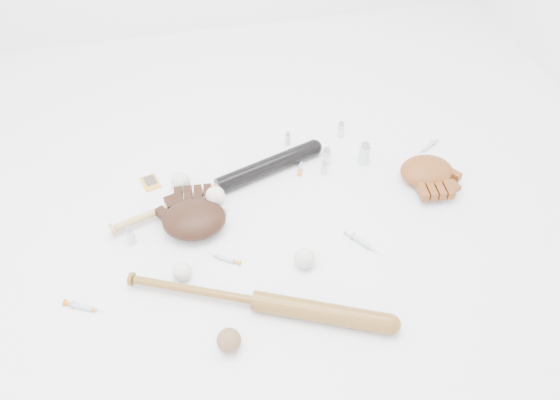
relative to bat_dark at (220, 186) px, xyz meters
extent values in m
plane|color=white|center=(0.19, -0.23, -0.03)|extent=(3.00, 3.00, 0.00)
cube|color=gold|center=(-0.26, 0.11, -0.03)|extent=(0.08, 0.10, 0.00)
cube|color=white|center=(-0.03, -0.09, -0.01)|extent=(0.08, 0.08, 0.04)
sphere|color=silver|center=(-0.03, -0.09, 0.04)|extent=(0.07, 0.07, 0.07)
sphere|color=silver|center=(-0.18, -0.37, 0.00)|extent=(0.06, 0.06, 0.06)
sphere|color=silver|center=(-0.15, 0.05, 0.00)|extent=(0.08, 0.08, 0.08)
sphere|color=silver|center=(0.23, -0.41, 0.00)|extent=(0.07, 0.07, 0.07)
sphere|color=brown|center=(-0.07, -0.66, 0.00)|extent=(0.07, 0.07, 0.07)
cylinder|color=silver|center=(0.55, 0.22, 0.00)|extent=(0.03, 0.03, 0.07)
cylinder|color=silver|center=(0.32, 0.22, 0.00)|extent=(0.02, 0.02, 0.06)
cylinder|color=silver|center=(0.44, 0.07, 0.01)|extent=(0.03, 0.03, 0.08)
cylinder|color=silver|center=(0.59, 0.04, 0.02)|extent=(0.04, 0.04, 0.10)
cylinder|color=silver|center=(-0.34, -0.18, 0.01)|extent=(0.03, 0.03, 0.08)
cylinder|color=silver|center=(0.42, 0.01, 0.00)|extent=(0.02, 0.02, 0.06)
camera|label=1|loc=(-0.11, -1.51, 1.46)|focal=35.00mm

